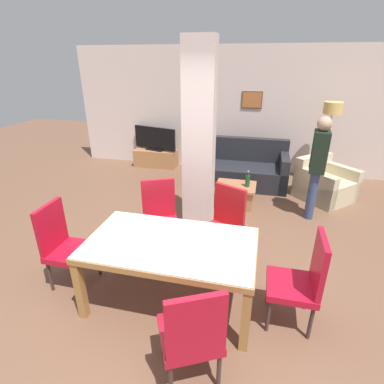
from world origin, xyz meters
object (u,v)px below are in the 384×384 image
(dining_chair_far_left, at_px, (160,215))
(armchair, at_px, (324,184))
(bottle, at_px, (248,181))
(standing_person, at_px, (318,162))
(dining_chair_near_right, at_px, (192,333))
(dining_chair_head_left, at_px, (64,243))
(tv_stand, at_px, (156,158))
(dining_chair_head_right, at_px, (302,279))
(dining_table, at_px, (171,254))
(sofa, at_px, (242,170))
(floor_lamp, at_px, (332,116))
(dining_chair_far_right, at_px, (224,223))
(tv_screen, at_px, (155,139))
(coffee_table, at_px, (235,195))

(dining_chair_far_left, bearing_deg, armchair, -162.20)
(bottle, xyz_separation_m, standing_person, (1.05, -0.11, 0.46))
(dining_chair_near_right, distance_m, dining_chair_head_left, 1.87)
(tv_stand, height_order, standing_person, standing_person)
(dining_chair_head_right, bearing_deg, standing_person, -9.17)
(dining_table, distance_m, tv_stand, 4.52)
(sofa, bearing_deg, dining_chair_near_right, 89.76)
(armchair, distance_m, tv_stand, 3.82)
(dining_table, height_order, floor_lamp, floor_lamp)
(bottle, bearing_deg, dining_table, -103.88)
(dining_chair_far_right, height_order, tv_stand, dining_chair_far_right)
(tv_screen, height_order, floor_lamp, floor_lamp)
(standing_person, bearing_deg, sofa, 51.73)
(dining_chair_head_left, relative_size, standing_person, 0.60)
(dining_table, xyz_separation_m, dining_chair_far_right, (0.42, 0.87, -0.07))
(dining_chair_head_right, xyz_separation_m, dining_chair_far_left, (-1.70, 0.87, 0.00))
(dining_chair_head_left, relative_size, coffee_table, 1.42)
(dining_chair_head_right, distance_m, tv_stand, 5.14)
(tv_stand, height_order, tv_screen, tv_screen)
(dining_chair_far_right, distance_m, floor_lamp, 3.61)
(dining_chair_far_left, relative_size, armchair, 0.83)
(floor_lamp, bearing_deg, sofa, -165.62)
(dining_chair_far_right, bearing_deg, tv_stand, -31.55)
(dining_chair_head_left, relative_size, floor_lamp, 0.59)
(sofa, bearing_deg, dining_chair_head_right, 103.36)
(sofa, distance_m, tv_screen, 2.25)
(sofa, height_order, tv_stand, sofa)
(dining_chair_far_right, relative_size, bottle, 3.46)
(armchair, height_order, tv_stand, armchair)
(dining_chair_head_left, relative_size, armchair, 0.83)
(dining_chair_head_left, height_order, tv_stand, dining_chair_head_left)
(dining_chair_near_right, relative_size, dining_chair_far_right, 1.00)
(standing_person, bearing_deg, dining_chair_head_left, 134.79)
(coffee_table, bearing_deg, bottle, -4.10)
(dining_table, height_order, dining_chair_head_left, dining_chair_head_left)
(dining_table, height_order, armchair, armchair)
(dining_chair_near_right, height_order, bottle, dining_chair_near_right)
(dining_chair_far_right, bearing_deg, bottle, -70.86)
(coffee_table, distance_m, tv_screen, 2.74)
(dining_chair_far_right, relative_size, coffee_table, 1.42)
(coffee_table, distance_m, tv_stand, 2.70)
(dining_chair_far_left, height_order, standing_person, standing_person)
(dining_chair_head_left, bearing_deg, coffee_table, 146.09)
(dining_chair_head_left, bearing_deg, standing_person, 128.96)
(dining_chair_head_left, relative_size, sofa, 0.55)
(tv_screen, bearing_deg, dining_chair_head_left, 111.00)
(dining_chair_far_left, height_order, floor_lamp, floor_lamp)
(armchair, distance_m, bottle, 1.56)
(armchair, height_order, standing_person, standing_person)
(dining_table, relative_size, tv_stand, 1.68)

